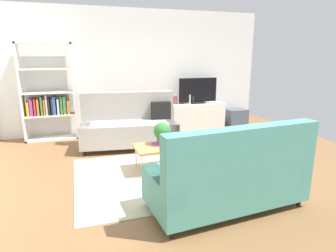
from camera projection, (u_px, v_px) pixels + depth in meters
ground_plane at (173, 169)px, 4.80m from camera, size 7.68×7.68×0.00m
wall_far at (136, 71)px, 7.03m from camera, size 6.40×0.12×2.90m
area_rug at (170, 174)px, 4.58m from camera, size 2.90×2.20×0.01m
couch_beige at (130, 126)px, 5.87m from camera, size 1.99×1.07×1.10m
couch_green at (229, 176)px, 3.45m from camera, size 1.96×0.98×1.10m
coffee_table at (169, 147)px, 4.68m from camera, size 1.10×0.56×0.42m
tv_console at (197, 115)px, 7.43m from camera, size 1.40×0.44×0.64m
tv at (198, 91)px, 7.26m from camera, size 1.00×0.20×0.64m
bookshelf at (48, 97)px, 6.26m from camera, size 1.10×0.36×2.10m
storage_trunk at (236, 117)px, 7.69m from camera, size 0.52×0.40×0.44m
potted_plant at (162, 132)px, 4.66m from camera, size 0.28×0.28×0.37m
table_book_0 at (160, 144)px, 4.70m from camera, size 0.26×0.21×0.02m
vase_0 at (175, 100)px, 7.21m from camera, size 0.11×0.11×0.20m
vase_1 at (182, 100)px, 7.26m from camera, size 0.12×0.12×0.17m
bottle_0 at (190, 99)px, 7.23m from camera, size 0.04×0.04×0.23m
bottle_1 at (193, 100)px, 7.26m from camera, size 0.05×0.05×0.19m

